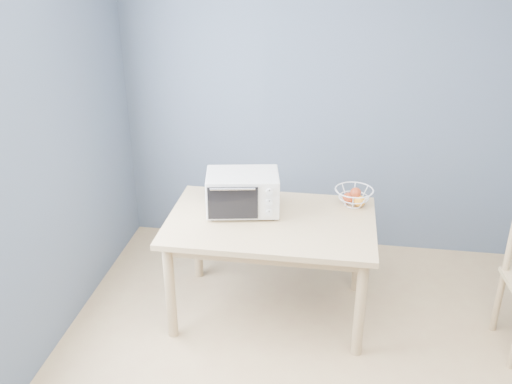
# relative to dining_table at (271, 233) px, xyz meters

# --- Properties ---
(room) EXTENTS (4.01, 4.51, 2.61)m
(room) POSITION_rel_dining_table_xyz_m (0.63, -1.18, 0.65)
(room) COLOR tan
(room) RESTS_ON ground
(dining_table) EXTENTS (1.40, 0.90, 0.75)m
(dining_table) POSITION_rel_dining_table_xyz_m (0.00, 0.00, 0.00)
(dining_table) COLOR tan
(dining_table) RESTS_ON ground
(toaster_oven) EXTENTS (0.54, 0.43, 0.29)m
(toaster_oven) POSITION_rel_dining_table_xyz_m (-0.23, 0.08, 0.25)
(toaster_oven) COLOR silver
(toaster_oven) RESTS_ON dining_table
(fruit_basket) EXTENTS (0.29, 0.29, 0.14)m
(fruit_basket) POSITION_rel_dining_table_xyz_m (0.55, 0.31, 0.17)
(fruit_basket) COLOR white
(fruit_basket) RESTS_ON dining_table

